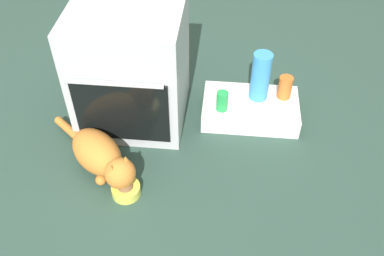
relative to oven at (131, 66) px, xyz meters
The scene contains 8 objects.
ground 0.51m from the oven, 77.99° to the right, with size 8.00×8.00×0.00m, color #284238.
oven is the anchor object (origin of this frame).
pantry_cabinet 0.75m from the oven, ahead, with size 0.56×0.34×0.12m, color white.
food_bowl 0.69m from the oven, 83.88° to the right, with size 0.15×0.15×0.09m.
cat 0.53m from the oven, 100.28° to the right, with size 0.57×0.52×0.23m.
water_bottle 0.74m from the oven, ahead, with size 0.11×0.11×0.30m, color #388CD1.
sauce_jar 0.90m from the oven, ahead, with size 0.08×0.08×0.14m, color #D16023.
soda_can 0.55m from the oven, ahead, with size 0.07×0.07×0.12m, color green.
Camera 1 is at (0.45, -1.54, 1.79)m, focal length 40.44 mm.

